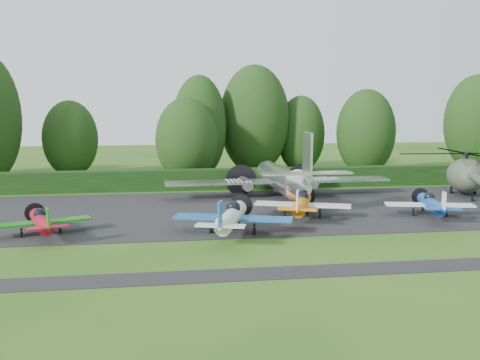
{
  "coord_description": "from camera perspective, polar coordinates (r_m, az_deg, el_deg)",
  "views": [
    {
      "loc": [
        -7.45,
        -31.22,
        8.4
      ],
      "look_at": [
        -1.52,
        9.62,
        2.5
      ],
      "focal_mm": 40.0,
      "sensor_mm": 36.0,
      "label": 1
    }
  ],
  "objects": [
    {
      "name": "ground",
      "position": [
        33.17,
        5.02,
        -6.56
      ],
      "size": [
        160.0,
        160.0,
        0.0
      ],
      "primitive_type": "plane",
      "color": "#244D15",
      "rests_on": "ground"
    },
    {
      "name": "apron",
      "position": [
        42.72,
        1.94,
        -3.2
      ],
      "size": [
        70.0,
        18.0,
        0.01
      ],
      "primitive_type": "cube",
      "color": "black",
      "rests_on": "ground"
    },
    {
      "name": "taxiway_verge",
      "position": [
        27.6,
        7.91,
        -9.66
      ],
      "size": [
        70.0,
        2.0,
        0.0
      ],
      "primitive_type": "cube",
      "color": "black",
      "rests_on": "ground"
    },
    {
      "name": "hedgerow",
      "position": [
        53.41,
        -0.15,
        -0.91
      ],
      "size": [
        90.0,
        1.6,
        2.0
      ],
      "primitive_type": "cube",
      "color": "black",
      "rests_on": "ground"
    },
    {
      "name": "transport_plane",
      "position": [
        47.15,
        4.49,
        0.1
      ],
      "size": [
        20.45,
        15.68,
        6.55
      ],
      "rotation": [
        0.0,
        0.0,
        -0.03
      ],
      "color": "silver",
      "rests_on": "ground"
    },
    {
      "name": "light_plane_red",
      "position": [
        36.3,
        -20.43,
        -4.13
      ],
      "size": [
        6.29,
        6.62,
        2.42
      ],
      "rotation": [
        0.0,
        0.0,
        -0.34
      ],
      "color": "maroon",
      "rests_on": "ground"
    },
    {
      "name": "light_plane_white",
      "position": [
        34.29,
        -0.92,
        -3.93
      ],
      "size": [
        7.71,
        8.11,
        2.96
      ],
      "rotation": [
        0.0,
        0.0,
        0.3
      ],
      "color": "silver",
      "rests_on": "ground"
    },
    {
      "name": "light_plane_orange",
      "position": [
        39.53,
        6.6,
        -2.51
      ],
      "size": [
        7.09,
        7.46,
        2.73
      ],
      "rotation": [
        0.0,
        0.0,
        0.35
      ],
      "color": "orange",
      "rests_on": "ground"
    },
    {
      "name": "light_plane_blue",
      "position": [
        42.17,
        19.69,
        -2.4
      ],
      "size": [
        6.49,
        6.83,
        2.49
      ],
      "rotation": [
        0.0,
        0.0,
        0.23
      ],
      "color": "#184295",
      "rests_on": "ground"
    },
    {
      "name": "helicopter",
      "position": [
        53.24,
        22.99,
        0.75
      ],
      "size": [
        12.44,
        14.56,
        4.01
      ],
      "rotation": [
        0.0,
        0.0,
        0.35
      ],
      "color": "#3A4233",
      "rests_on": "ground"
    },
    {
      "name": "tree_0",
      "position": [
        65.17,
        13.28,
        4.98
      ],
      "size": [
        6.93,
        6.93,
        10.14
      ],
      "color": "black",
      "rests_on": "ground"
    },
    {
      "name": "tree_1",
      "position": [
        66.23,
        6.48,
        4.87
      ],
      "size": [
        5.88,
        5.88,
        9.41
      ],
      "color": "black",
      "rests_on": "ground"
    },
    {
      "name": "tree_2",
      "position": [
        64.46,
        1.54,
        6.45
      ],
      "size": [
        8.38,
        8.38,
        13.04
      ],
      "color": "black",
      "rests_on": "ground"
    },
    {
      "name": "tree_3",
      "position": [
        64.92,
        -17.64,
        4.22
      ],
      "size": [
        6.3,
        6.3,
        8.81
      ],
      "color": "black",
      "rests_on": "ground"
    },
    {
      "name": "tree_6",
      "position": [
        61.35,
        -4.35,
        5.7
      ],
      "size": [
        6.22,
        6.22,
        11.67
      ],
      "color": "black",
      "rests_on": "ground"
    },
    {
      "name": "tree_9",
      "position": [
        74.02,
        23.86,
        5.6
      ],
      "size": [
        7.76,
        7.76,
        12.06
      ],
      "color": "black",
      "rests_on": "ground"
    },
    {
      "name": "tree_11",
      "position": [
        57.32,
        -5.71,
        4.24
      ],
      "size": [
        6.64,
        6.64,
        9.12
      ],
      "color": "black",
      "rests_on": "ground"
    }
  ]
}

